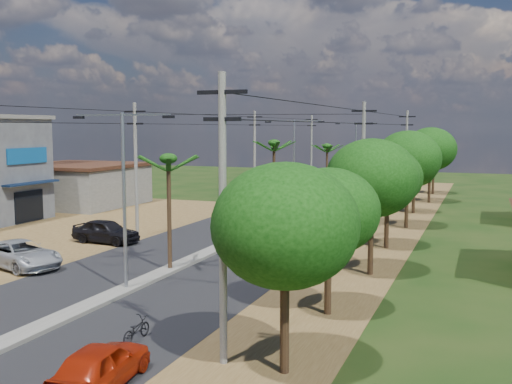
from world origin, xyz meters
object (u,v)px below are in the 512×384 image
car_parked_dark (106,232)px  car_silver_mid (335,222)px  moto_rider_east (136,330)px  car_parked_silver (21,255)px  car_red_near (101,366)px  car_white_far (279,206)px

car_parked_dark → car_silver_mid: bearing=-48.6°
car_parked_dark → moto_rider_east: car_parked_dark is taller
car_parked_silver → car_red_near: bearing=-113.7°
car_silver_mid → car_parked_silver: size_ratio=0.78×
car_parked_dark → moto_rider_east: (11.40, -14.45, -0.36)m
car_parked_silver → moto_rider_east: size_ratio=3.37×
moto_rider_east → car_red_near: bearing=108.9°
car_white_far → moto_rider_east: size_ratio=3.17×
car_parked_dark → moto_rider_east: bearing=-138.1°
car_parked_silver → moto_rider_east: 13.55m
car_red_near → car_silver_mid: (0.00, 27.72, 0.00)m
moto_rider_east → car_silver_mid: bearing=-90.8°
moto_rider_east → car_parked_silver: bearing=-29.8°
car_silver_mid → car_white_far: size_ratio=0.83×
car_parked_dark → car_red_near: bearing=-141.7°
car_silver_mid → moto_rider_east: (-1.10, -24.15, -0.26)m
car_red_near → moto_rider_east: 3.74m
car_white_far → moto_rider_east: 31.31m
car_white_far → car_silver_mid: bearing=-57.8°
car_white_far → moto_rider_east: car_white_far is taller
car_red_near → car_silver_mid: same height
car_parked_dark → car_white_far: bearing=-16.5°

